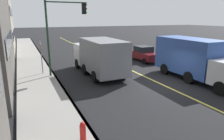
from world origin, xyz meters
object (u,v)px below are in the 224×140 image
Objects in this scene: truck_blue at (196,59)px; truck_gray at (99,56)px; fire_hydrant at (83,133)px; traffic_light_mast at (62,25)px; car_maroon at (144,54)px; street_sign_post at (41,55)px.

truck_blue is 1.09× the size of truck_gray.
traffic_light_mast is at bearing -7.92° from fire_hydrant.
street_sign_post is (-1.47, 11.14, 0.92)m from car_maroon.
truck_gray is 10.19m from fire_hydrant.
traffic_light_mast is 2.13× the size of street_sign_post.
truck_gray is 1.17× the size of traffic_light_mast.
truck_gray is (4.55, 6.25, -0.03)m from truck_blue.
street_sign_post is at bearing 1.59° from fire_hydrant.
car_maroon is 0.71× the size of traffic_light_mast.
car_maroon reaches higher than fire_hydrant.
traffic_light_mast reaches higher than truck_blue.
traffic_light_mast reaches higher than fire_hydrant.
car_maroon is at bearing -41.11° from fire_hydrant.
traffic_light_mast reaches higher than car_maroon.
truck_blue is at bearing -66.10° from fire_hydrant.
traffic_light_mast reaches higher than truck_gray.
traffic_light_mast is at bearing -121.60° from street_sign_post.
fire_hydrant is (-9.92, 1.38, -3.75)m from traffic_light_mast.
car_maroon is 7.40m from truck_gray.
car_maroon is 0.61× the size of truck_gray.
traffic_light_mast is 6.64× the size of fire_hydrant.
street_sign_post is at bearing 68.78° from truck_gray.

